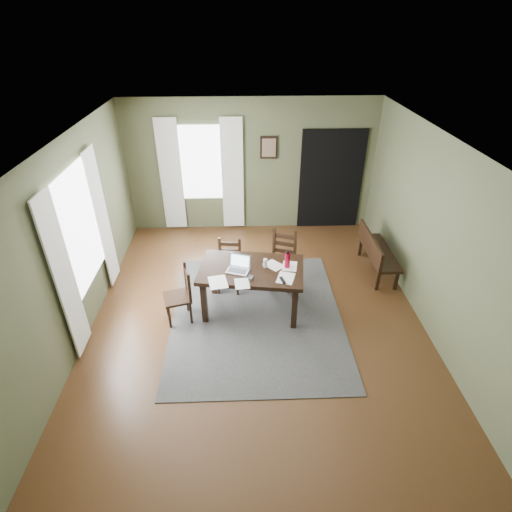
{
  "coord_description": "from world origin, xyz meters",
  "views": [
    {
      "loc": [
        -0.19,
        -4.81,
        4.07
      ],
      "look_at": [
        0.0,
        0.3,
        0.9
      ],
      "focal_mm": 28.0,
      "sensor_mm": 36.0,
      "label": 1
    }
  ],
  "objects_px": {
    "water_bottle": "(287,260)",
    "chair_end": "(180,295)",
    "dining_table": "(251,273)",
    "chair_back_left": "(229,266)",
    "laptop": "(239,266)",
    "bench": "(376,250)",
    "chair_back_right": "(282,260)"
  },
  "relations": [
    {
      "from": "water_bottle",
      "to": "chair_end",
      "type": "bearing_deg",
      "value": -173.19
    },
    {
      "from": "dining_table",
      "to": "chair_back_left",
      "type": "height_order",
      "value": "chair_back_left"
    },
    {
      "from": "dining_table",
      "to": "water_bottle",
      "type": "relative_size",
      "value": 5.92
    },
    {
      "from": "chair_end",
      "to": "laptop",
      "type": "height_order",
      "value": "laptop"
    },
    {
      "from": "chair_end",
      "to": "water_bottle",
      "type": "bearing_deg",
      "value": 80.99
    },
    {
      "from": "chair_end",
      "to": "bench",
      "type": "relative_size",
      "value": 0.68
    },
    {
      "from": "chair_back_right",
      "to": "bench",
      "type": "distance_m",
      "value": 1.73
    },
    {
      "from": "chair_back_right",
      "to": "chair_back_left",
      "type": "bearing_deg",
      "value": -155.98
    },
    {
      "from": "chair_back_left",
      "to": "dining_table",
      "type": "bearing_deg",
      "value": -52.99
    },
    {
      "from": "chair_back_right",
      "to": "dining_table",
      "type": "bearing_deg",
      "value": -109.21
    },
    {
      "from": "chair_end",
      "to": "chair_back_right",
      "type": "xyz_separation_m",
      "value": [
        1.6,
        0.86,
        0.04
      ]
    },
    {
      "from": "chair_end",
      "to": "bench",
      "type": "distance_m",
      "value": 3.5
    },
    {
      "from": "chair_end",
      "to": "chair_back_left",
      "type": "relative_size",
      "value": 1.01
    },
    {
      "from": "chair_back_right",
      "to": "bench",
      "type": "xyz_separation_m",
      "value": [
        1.7,
        0.33,
        -0.04
      ]
    },
    {
      "from": "chair_end",
      "to": "laptop",
      "type": "bearing_deg",
      "value": 84.12
    },
    {
      "from": "chair_back_left",
      "to": "bench",
      "type": "relative_size",
      "value": 0.67
    },
    {
      "from": "chair_end",
      "to": "laptop",
      "type": "xyz_separation_m",
      "value": [
        0.88,
        0.15,
        0.4
      ]
    },
    {
      "from": "laptop",
      "to": "chair_back_right",
      "type": "bearing_deg",
      "value": 63.37
    },
    {
      "from": "chair_back_left",
      "to": "water_bottle",
      "type": "height_order",
      "value": "water_bottle"
    },
    {
      "from": "bench",
      "to": "laptop",
      "type": "height_order",
      "value": "laptop"
    },
    {
      "from": "dining_table",
      "to": "chair_end",
      "type": "height_order",
      "value": "chair_end"
    },
    {
      "from": "laptop",
      "to": "bench",
      "type": "bearing_deg",
      "value": 42.22
    },
    {
      "from": "dining_table",
      "to": "bench",
      "type": "bearing_deg",
      "value": 32.3
    },
    {
      "from": "dining_table",
      "to": "chair_back_left",
      "type": "relative_size",
      "value": 1.88
    },
    {
      "from": "chair_end",
      "to": "chair_back_left",
      "type": "xyz_separation_m",
      "value": [
        0.71,
        0.78,
        -0.01
      ]
    },
    {
      "from": "bench",
      "to": "dining_table",
      "type": "bearing_deg",
      "value": 114.34
    },
    {
      "from": "chair_back_right",
      "to": "laptop",
      "type": "xyz_separation_m",
      "value": [
        -0.72,
        -0.71,
        0.36
      ]
    },
    {
      "from": "chair_end",
      "to": "chair_back_left",
      "type": "distance_m",
      "value": 1.06
    },
    {
      "from": "dining_table",
      "to": "chair_end",
      "type": "distance_m",
      "value": 1.11
    },
    {
      "from": "chair_end",
      "to": "bench",
      "type": "xyz_separation_m",
      "value": [
        3.3,
        1.19,
        -0.0
      ]
    },
    {
      "from": "bench",
      "to": "laptop",
      "type": "bearing_deg",
      "value": 113.28
    },
    {
      "from": "dining_table",
      "to": "chair_back_right",
      "type": "relative_size",
      "value": 1.71
    }
  ]
}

